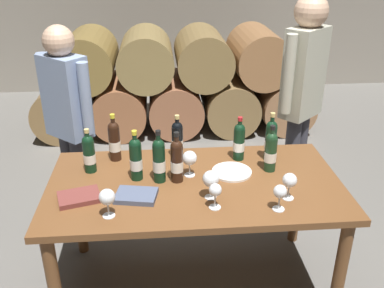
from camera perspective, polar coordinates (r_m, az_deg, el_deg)
The scene contains 23 objects.
ground_plane at distance 2.97m, azimuth 0.33°, elevation -17.77°, with size 14.00×14.00×0.00m, color #66635E.
barrel_stack at distance 4.99m, azimuth -2.29°, elevation 8.04°, with size 3.12×0.90×1.15m.
dining_table at distance 2.56m, azimuth 0.37°, elevation -6.81°, with size 1.70×0.90×0.76m.
wine_bottle_0 at distance 2.73m, azimuth 6.23°, elevation 0.38°, with size 0.07×0.07×0.29m.
wine_bottle_1 at distance 2.47m, azimuth -4.38°, elevation -2.10°, with size 0.07×0.07×0.32m.
wine_bottle_2 at distance 2.62m, azimuth 10.36°, elevation -0.95°, with size 0.07×0.07×0.29m.
wine_bottle_3 at distance 2.51m, azimuth -7.43°, elevation -1.91°, with size 0.07×0.07×0.31m.
wine_bottle_4 at distance 2.75m, azimuth -10.21°, elevation 0.46°, with size 0.07×0.07×0.31m.
wine_bottle_5 at distance 2.75m, azimuth 10.35°, elevation 0.54°, with size 0.07×0.07×0.32m.
wine_bottle_6 at distance 2.64m, azimuth -13.44°, elevation -1.18°, with size 0.07×0.07×0.28m.
wine_bottle_7 at distance 2.74m, azimuth -1.95°, elevation 0.64°, with size 0.07×0.07×0.29m.
wine_bottle_8 at distance 2.47m, azimuth -2.02°, elevation -2.17°, with size 0.07×0.07×0.31m.
wine_glass_0 at distance 2.37m, azimuth 12.76°, elevation -4.79°, with size 0.08×0.08×0.15m.
wine_glass_1 at distance 2.21m, azimuth -11.15°, elevation -6.97°, with size 0.08×0.08×0.16m.
wine_glass_2 at distance 2.24m, azimuth 3.09°, elevation -6.24°, with size 0.07×0.07×0.14m.
wine_glass_3 at distance 2.31m, azimuth 2.50°, elevation -4.69°, with size 0.09×0.09×0.16m.
wine_glass_4 at distance 2.53m, azimuth -0.32°, elevation -1.94°, with size 0.09×0.09×0.16m.
wine_glass_5 at distance 2.26m, azimuth 11.55°, elevation -6.31°, with size 0.07×0.07×0.15m.
tasting_notebook at distance 2.38m, azimuth -7.39°, elevation -6.78°, with size 0.22×0.16×0.03m, color #4C5670.
leather_ledger at distance 2.43m, azimuth -14.69°, elevation -6.80°, with size 0.22×0.16×0.03m, color brown.
serving_plate at distance 2.61m, azimuth 5.27°, elevation -3.68°, with size 0.24×0.24×0.01m, color white.
sommelier_presenting at distance 3.24m, azimuth 14.35°, elevation 6.85°, with size 0.39×0.35×1.72m.
taster_seated_left at distance 3.15m, azimuth -16.05°, elevation 3.73°, with size 0.39×0.35×1.54m.
Camera 1 is at (-0.19, -2.16, 2.04)m, focal length 40.38 mm.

